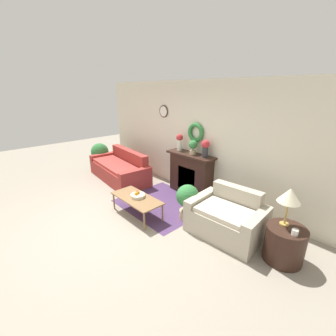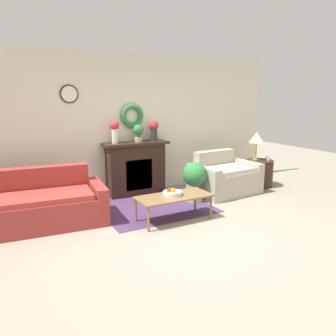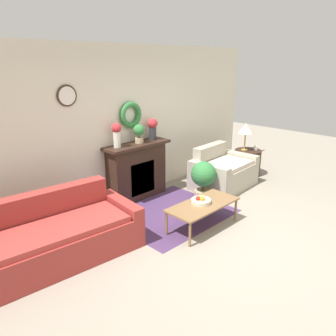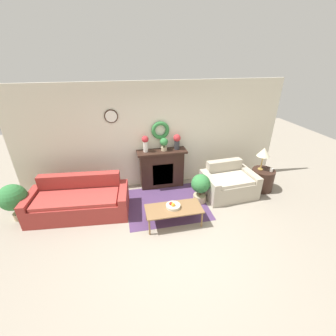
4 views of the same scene
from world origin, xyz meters
name	(u,v)px [view 1 (image 1 of 4)]	position (x,y,z in m)	size (l,w,h in m)	color
ground_plane	(109,224)	(0.00, 0.00, 0.00)	(16.00, 16.00, 0.00)	gray
floor_rug	(163,203)	(0.08, 1.35, 0.00)	(1.87, 1.63, 0.01)	#4C335B
wall_back	(193,138)	(0.00, 2.43, 1.35)	(6.80, 0.16, 2.70)	beige
fireplace	(191,174)	(0.13, 2.22, 0.52)	(1.27, 0.41, 1.03)	#331E16
couch_left	(120,169)	(-1.89, 1.44, 0.30)	(2.21, 1.11, 0.82)	#9E332D
loveseat_right	(227,218)	(1.70, 1.44, 0.30)	(1.32, 0.96, 0.81)	#B2A893
coffee_table	(137,199)	(0.08, 0.63, 0.36)	(1.17, 0.53, 0.40)	olive
fruit_bowl	(138,195)	(0.07, 0.67, 0.43)	(0.30, 0.30, 0.12)	beige
side_table_by_loveseat	(284,244)	(2.68, 1.49, 0.28)	(0.57, 0.57, 0.56)	#331E16
table_lamp	(290,196)	(2.61, 1.55, 1.04)	(0.32, 0.32, 0.60)	#B28E42
mug	(295,232)	(2.81, 1.39, 0.61)	(0.09, 0.09, 0.09)	silver
vase_on_mantel_left	(180,141)	(-0.27, 2.23, 1.28)	(0.17, 0.17, 0.41)	silver
vase_on_mantel_right	(205,147)	(0.53, 2.23, 1.26)	(0.19, 0.19, 0.40)	#2D2D33
potted_plant_on_mantel	(193,146)	(0.19, 2.21, 1.23)	(0.20, 0.20, 0.33)	tan
potted_plant_floor_by_couch	(100,152)	(-3.19, 1.50, 0.53)	(0.56, 0.56, 0.84)	tan
potted_plant_floor_by_loveseat	(187,199)	(0.89, 1.28, 0.43)	(0.45, 0.45, 0.73)	tan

